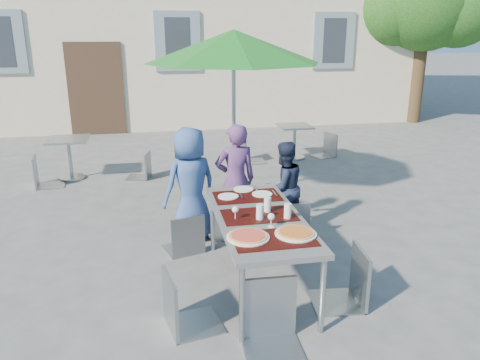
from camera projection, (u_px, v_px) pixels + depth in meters
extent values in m
plane|color=#4B4C4E|center=(233.00, 272.00, 4.96)|extent=(90.00, 90.00, 0.00)
cube|color=#39261B|center=(96.00, 89.00, 11.24)|extent=(1.30, 0.06, 2.20)
cube|color=slate|center=(178.00, 41.00, 11.27)|extent=(1.10, 0.06, 1.40)
cube|color=#262B33|center=(178.00, 41.00, 11.26)|extent=(0.60, 0.04, 1.10)
cube|color=slate|center=(334.00, 41.00, 12.01)|extent=(1.10, 0.06, 1.40)
cube|color=#262B33|center=(334.00, 41.00, 11.99)|extent=(0.60, 0.04, 1.10)
cylinder|color=#3F2F1B|center=(418.00, 71.00, 12.74)|extent=(0.36, 0.36, 2.80)
sphere|color=#154312|center=(392.00, 9.00, 12.38)|extent=(2.00, 2.00, 2.00)
sphere|color=#154312|center=(459.00, 4.00, 11.97)|extent=(2.20, 2.20, 2.20)
cube|color=#3F3F43|center=(259.00, 218.00, 4.51)|extent=(0.80, 1.85, 0.05)
cylinder|color=#92999D|center=(242.00, 305.00, 3.75)|extent=(0.05, 0.05, 0.70)
cylinder|color=#92999D|center=(322.00, 296.00, 3.87)|extent=(0.05, 0.05, 0.70)
cylinder|color=#92999D|center=(212.00, 222.00, 5.37)|extent=(0.05, 0.05, 0.70)
cylinder|color=#92999D|center=(270.00, 218.00, 5.49)|extent=(0.05, 0.05, 0.70)
cube|color=black|center=(274.00, 239.00, 3.98)|extent=(0.70, 0.42, 0.01)
cube|color=black|center=(259.00, 215.00, 4.50)|extent=(0.70, 0.42, 0.01)
cube|color=black|center=(247.00, 196.00, 5.01)|extent=(0.70, 0.42, 0.01)
cylinder|color=white|center=(248.00, 237.00, 4.00)|extent=(0.37, 0.37, 0.01)
cylinder|color=tan|center=(248.00, 236.00, 3.99)|extent=(0.33, 0.33, 0.01)
cylinder|color=#AF2010|center=(248.00, 235.00, 3.99)|extent=(0.29, 0.29, 0.01)
cylinder|color=white|center=(296.00, 234.00, 4.07)|extent=(0.37, 0.37, 0.01)
cylinder|color=tan|center=(296.00, 232.00, 4.06)|extent=(0.33, 0.33, 0.01)
cylinder|color=#A12D0B|center=(296.00, 232.00, 4.06)|extent=(0.28, 0.28, 0.01)
cylinder|color=silver|center=(260.00, 212.00, 4.38)|extent=(0.07, 0.07, 0.15)
cylinder|color=silver|center=(267.00, 205.00, 4.56)|extent=(0.07, 0.07, 0.15)
cylinder|color=silver|center=(288.00, 211.00, 4.40)|extent=(0.07, 0.07, 0.15)
cylinder|color=silver|center=(235.00, 219.00, 4.40)|extent=(0.06, 0.06, 0.00)
cylinder|color=silver|center=(235.00, 215.00, 4.39)|extent=(0.01, 0.01, 0.08)
sphere|color=silver|center=(235.00, 210.00, 4.37)|extent=(0.06, 0.06, 0.06)
cylinder|color=silver|center=(271.00, 227.00, 4.24)|extent=(0.06, 0.06, 0.00)
cylinder|color=silver|center=(271.00, 223.00, 4.22)|extent=(0.01, 0.01, 0.08)
sphere|color=silver|center=(271.00, 217.00, 4.21)|extent=(0.06, 0.06, 0.06)
cylinder|color=white|center=(228.00, 196.00, 4.98)|extent=(0.22, 0.22, 0.01)
cube|color=#9A9DA1|center=(241.00, 196.00, 5.01)|extent=(0.02, 0.18, 0.00)
cylinder|color=white|center=(262.00, 194.00, 5.06)|extent=(0.22, 0.22, 0.01)
cube|color=#9A9DA1|center=(275.00, 193.00, 5.08)|extent=(0.02, 0.18, 0.00)
cylinder|color=white|center=(243.00, 189.00, 5.21)|extent=(0.22, 0.22, 0.01)
cube|color=#9A9DA1|center=(256.00, 188.00, 5.24)|extent=(0.02, 0.18, 0.00)
imported|color=#32508B|center=(190.00, 184.00, 5.58)|extent=(0.80, 0.68, 1.39)
imported|color=#563267|center=(235.00, 180.00, 5.72)|extent=(0.54, 0.39, 1.40)
imported|color=#192138|center=(283.00, 187.00, 5.84)|extent=(0.64, 0.49, 1.16)
cube|color=gray|center=(182.00, 216.00, 5.35)|extent=(0.49, 0.49, 0.03)
cube|color=gray|center=(187.00, 202.00, 5.12)|extent=(0.39, 0.14, 0.47)
cylinder|color=gray|center=(191.00, 225.00, 5.64)|extent=(0.02, 0.02, 0.42)
cylinder|color=gray|center=(164.00, 231.00, 5.49)|extent=(0.02, 0.02, 0.42)
cylinder|color=gray|center=(202.00, 236.00, 5.35)|extent=(0.02, 0.02, 0.42)
cylinder|color=gray|center=(173.00, 242.00, 5.20)|extent=(0.02, 0.02, 0.42)
cube|color=#90979B|center=(224.00, 201.00, 5.75)|extent=(0.45, 0.45, 0.03)
cube|color=#90979B|center=(228.00, 187.00, 5.49)|extent=(0.41, 0.06, 0.49)
cylinder|color=#90979B|center=(234.00, 212.00, 6.03)|extent=(0.02, 0.02, 0.43)
cylinder|color=#90979B|center=(207.00, 215.00, 5.93)|extent=(0.02, 0.02, 0.43)
cylinder|color=#90979B|center=(242.00, 222.00, 5.70)|extent=(0.02, 0.02, 0.43)
cylinder|color=#90979B|center=(214.00, 225.00, 5.61)|extent=(0.02, 0.02, 0.43)
cube|color=gray|center=(289.00, 202.00, 5.74)|extent=(0.41, 0.41, 0.03)
cube|color=gray|center=(295.00, 189.00, 5.49)|extent=(0.41, 0.03, 0.48)
cylinder|color=gray|center=(298.00, 213.00, 6.00)|extent=(0.02, 0.02, 0.43)
cylinder|color=gray|center=(272.00, 215.00, 5.94)|extent=(0.02, 0.02, 0.43)
cylinder|color=gray|center=(307.00, 223.00, 5.68)|extent=(0.02, 0.02, 0.43)
cylinder|color=gray|center=(279.00, 225.00, 5.62)|extent=(0.02, 0.02, 0.43)
cube|color=gray|center=(193.00, 277.00, 3.93)|extent=(0.51, 0.51, 0.03)
cube|color=gray|center=(168.00, 254.00, 3.78)|extent=(0.11, 0.43, 0.52)
cylinder|color=gray|center=(222.00, 309.00, 3.90)|extent=(0.02, 0.02, 0.46)
cylinder|color=gray|center=(208.00, 287.00, 4.24)|extent=(0.02, 0.02, 0.46)
cylinder|color=gray|center=(179.00, 319.00, 3.77)|extent=(0.02, 0.02, 0.46)
cylinder|color=gray|center=(168.00, 296.00, 4.10)|extent=(0.02, 0.02, 0.46)
cube|color=gray|center=(339.00, 256.00, 4.26)|extent=(0.50, 0.50, 0.03)
cube|color=gray|center=(364.00, 228.00, 4.19)|extent=(0.08, 0.45, 0.54)
cylinder|color=gray|center=(312.00, 271.00, 4.50)|extent=(0.02, 0.02, 0.47)
cylinder|color=gray|center=(322.00, 293.00, 4.13)|extent=(0.02, 0.02, 0.47)
cylinder|color=gray|center=(351.00, 269.00, 4.53)|extent=(0.02, 0.02, 0.47)
cylinder|color=gray|center=(365.00, 291.00, 4.17)|extent=(0.02, 0.02, 0.47)
cube|color=gray|center=(275.00, 299.00, 3.56)|extent=(0.48, 0.48, 0.03)
cube|color=gray|center=(269.00, 253.00, 3.68)|extent=(0.47, 0.05, 0.55)
cylinder|color=gray|center=(254.00, 346.00, 3.42)|extent=(0.02, 0.02, 0.49)
cylinder|color=gray|center=(306.00, 341.00, 3.48)|extent=(0.02, 0.02, 0.49)
cylinder|color=gray|center=(245.00, 315.00, 3.80)|extent=(0.02, 0.02, 0.49)
cylinder|color=gray|center=(292.00, 311.00, 3.86)|extent=(0.02, 0.02, 0.49)
cylinder|color=#9A9DA1|center=(234.00, 197.00, 7.05)|extent=(0.50, 0.50, 0.10)
cylinder|color=#92999D|center=(234.00, 125.00, 6.72)|extent=(0.06, 0.06, 2.29)
cone|color=#17691E|center=(234.00, 46.00, 6.38)|extent=(2.47, 2.47, 0.45)
cylinder|color=#9A9DA1|center=(72.00, 178.00, 8.10)|extent=(0.44, 0.44, 0.04)
cylinder|color=#92999D|center=(70.00, 160.00, 8.00)|extent=(0.06, 0.06, 0.66)
cube|color=#92999D|center=(68.00, 139.00, 7.89)|extent=(0.66, 0.66, 0.04)
cube|color=gray|center=(48.00, 159.00, 7.59)|extent=(0.48, 0.48, 0.03)
cube|color=gray|center=(32.00, 144.00, 7.45)|extent=(0.08, 0.43, 0.51)
cylinder|color=gray|center=(61.00, 175.00, 7.55)|extent=(0.02, 0.02, 0.45)
cylinder|color=gray|center=(62.00, 169.00, 7.89)|extent=(0.02, 0.02, 0.45)
cylinder|color=gray|center=(36.00, 177.00, 7.44)|extent=(0.02, 0.02, 0.45)
cylinder|color=gray|center=(38.00, 171.00, 7.78)|extent=(0.02, 0.02, 0.45)
cube|color=gray|center=(137.00, 155.00, 8.03)|extent=(0.46, 0.46, 0.03)
cube|color=gray|center=(147.00, 142.00, 7.96)|extent=(0.11, 0.38, 0.46)
cylinder|color=gray|center=(131.00, 164.00, 8.26)|extent=(0.02, 0.02, 0.40)
cylinder|color=gray|center=(126.00, 169.00, 7.95)|extent=(0.02, 0.02, 0.40)
cylinder|color=gray|center=(149.00, 164.00, 8.25)|extent=(0.02, 0.02, 0.40)
cylinder|color=gray|center=(145.00, 169.00, 7.94)|extent=(0.02, 0.02, 0.40)
cylinder|color=#9A9DA1|center=(294.00, 157.00, 9.41)|extent=(0.44, 0.44, 0.04)
cylinder|color=#92999D|center=(294.00, 143.00, 9.32)|extent=(0.06, 0.06, 0.62)
cube|color=#92999D|center=(295.00, 126.00, 9.21)|extent=(0.62, 0.62, 0.04)
cube|color=gray|center=(254.00, 138.00, 9.00)|extent=(0.44, 0.44, 0.03)
cube|color=gray|center=(243.00, 125.00, 8.88)|extent=(0.04, 0.44, 0.52)
cylinder|color=gray|center=(266.00, 152.00, 8.93)|extent=(0.02, 0.02, 0.46)
cylinder|color=gray|center=(261.00, 148.00, 9.28)|extent=(0.02, 0.02, 0.46)
cylinder|color=gray|center=(247.00, 153.00, 8.86)|extent=(0.02, 0.02, 0.46)
cylinder|color=gray|center=(242.00, 149.00, 9.21)|extent=(0.02, 0.02, 0.46)
cube|color=gray|center=(324.00, 136.00, 9.40)|extent=(0.50, 0.50, 0.03)
cube|color=gray|center=(332.00, 124.00, 9.42)|extent=(0.17, 0.37, 0.46)
cylinder|color=gray|center=(312.00, 146.00, 9.51)|extent=(0.02, 0.02, 0.41)
cylinder|color=gray|center=(323.00, 149.00, 9.25)|extent=(0.02, 0.02, 0.41)
cylinder|color=gray|center=(324.00, 144.00, 9.68)|extent=(0.02, 0.02, 0.41)
cylinder|color=gray|center=(335.00, 147.00, 9.41)|extent=(0.02, 0.02, 0.41)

